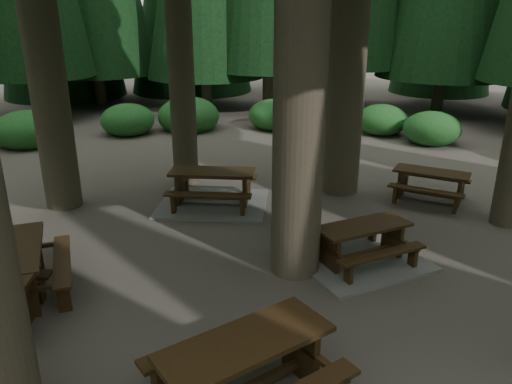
{
  "coord_description": "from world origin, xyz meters",
  "views": [
    {
      "loc": [
        -0.22,
        -7.51,
        4.29
      ],
      "look_at": [
        0.16,
        1.16,
        1.1
      ],
      "focal_mm": 35.0,
      "sensor_mm": 36.0,
      "label": 1
    }
  ],
  "objects_px": {
    "picnic_table_a": "(362,250)",
    "picnic_table_d": "(430,181)",
    "picnic_table_e": "(246,362)",
    "picnic_table_b": "(18,263)",
    "picnic_table_c": "(213,193)"
  },
  "relations": [
    {
      "from": "picnic_table_a",
      "to": "picnic_table_d",
      "type": "relative_size",
      "value": 1.26
    },
    {
      "from": "picnic_table_e",
      "to": "picnic_table_d",
      "type": "bearing_deg",
      "value": 22.13
    },
    {
      "from": "picnic_table_b",
      "to": "picnic_table_e",
      "type": "xyz_separation_m",
      "value": [
        3.51,
        -2.53,
        0.03
      ]
    },
    {
      "from": "picnic_table_a",
      "to": "picnic_table_e",
      "type": "xyz_separation_m",
      "value": [
        -2.15,
        -3.33,
        0.33
      ]
    },
    {
      "from": "picnic_table_b",
      "to": "picnic_table_c",
      "type": "xyz_separation_m",
      "value": [
        2.9,
        3.74,
        -0.25
      ]
    },
    {
      "from": "picnic_table_d",
      "to": "picnic_table_a",
      "type": "bearing_deg",
      "value": -97.2
    },
    {
      "from": "picnic_table_a",
      "to": "picnic_table_e",
      "type": "bearing_deg",
      "value": -145.66
    },
    {
      "from": "picnic_table_d",
      "to": "picnic_table_e",
      "type": "height_order",
      "value": "picnic_table_e"
    },
    {
      "from": "picnic_table_a",
      "to": "picnic_table_e",
      "type": "relative_size",
      "value": 1.06
    },
    {
      "from": "picnic_table_b",
      "to": "picnic_table_a",
      "type": "bearing_deg",
      "value": -99.53
    },
    {
      "from": "picnic_table_b",
      "to": "picnic_table_c",
      "type": "bearing_deg",
      "value": -55.38
    },
    {
      "from": "picnic_table_b",
      "to": "picnic_table_d",
      "type": "xyz_separation_m",
      "value": [
        8.03,
        3.81,
        -0.06
      ]
    },
    {
      "from": "picnic_table_e",
      "to": "picnic_table_b",
      "type": "bearing_deg",
      "value": 111.9
    },
    {
      "from": "picnic_table_b",
      "to": "picnic_table_e",
      "type": "bearing_deg",
      "value": -143.29
    },
    {
      "from": "picnic_table_a",
      "to": "picnic_table_b",
      "type": "bearing_deg",
      "value": 165.29
    }
  ]
}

